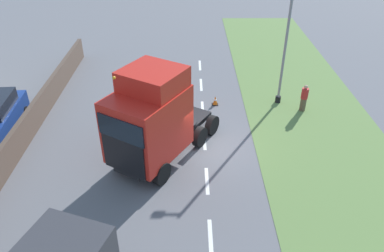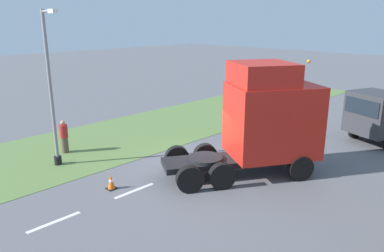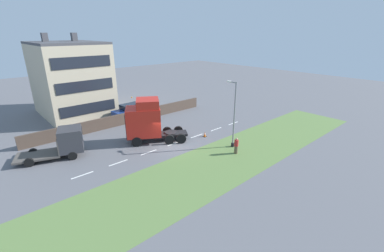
{
  "view_description": "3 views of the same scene",
  "coord_description": "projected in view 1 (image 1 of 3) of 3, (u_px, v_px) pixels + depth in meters",
  "views": [
    {
      "loc": [
        0.75,
        15.16,
        10.95
      ],
      "look_at": [
        0.66,
        1.73,
        2.39
      ],
      "focal_mm": 35.0,
      "sensor_mm": 36.0,
      "label": 1
    },
    {
      "loc": [
        10.66,
        -11.62,
        6.29
      ],
      "look_at": [
        -1.58,
        0.83,
        1.27
      ],
      "focal_mm": 35.0,
      "sensor_mm": 36.0,
      "label": 2
    },
    {
      "loc": [
        -19.74,
        14.37,
        11.07
      ],
      "look_at": [
        -2.16,
        -1.25,
        2.42
      ],
      "focal_mm": 24.0,
      "sensor_mm": 36.0,
      "label": 3
    }
  ],
  "objects": [
    {
      "name": "lane_markings",
      "position": [
        204.0,
        140.0,
        19.27
      ],
      "size": [
        0.16,
        21.0,
        0.0
      ],
      "color": "white",
      "rests_on": "ground"
    },
    {
      "name": "lamp_post",
      "position": [
        283.0,
        54.0,
        20.99
      ],
      "size": [
        1.28,
        0.32,
        6.68
      ],
      "color": "black",
      "rests_on": "ground"
    },
    {
      "name": "pedestrian",
      "position": [
        304.0,
        98.0,
        21.4
      ],
      "size": [
        0.39,
        0.39,
        1.63
      ],
      "color": "brown",
      "rests_on": "ground"
    },
    {
      "name": "boundary_wall",
      "position": [
        21.0,
        136.0,
        18.24
      ],
      "size": [
        0.25,
        24.0,
        1.44
      ],
      "color": "#4C3D33",
      "rests_on": "ground"
    },
    {
      "name": "traffic_cone_lead",
      "position": [
        215.0,
        100.0,
        22.25
      ],
      "size": [
        0.36,
        0.36,
        0.58
      ],
      "color": "black",
      "rests_on": "ground"
    },
    {
      "name": "ground_plane",
      "position": [
        205.0,
        148.0,
        18.68
      ],
      "size": [
        120.0,
        120.0,
        0.0
      ],
      "primitive_type": "plane",
      "color": "slate",
      "rests_on": "ground"
    },
    {
      "name": "lorry_cab",
      "position": [
        152.0,
        120.0,
        16.48
      ],
      "size": [
        5.36,
        6.51,
        4.78
      ],
      "rotation": [
        0.0,
        0.0,
        -0.55
      ],
      "color": "black",
      "rests_on": "ground"
    },
    {
      "name": "grass_verge",
      "position": [
        325.0,
        147.0,
        18.71
      ],
      "size": [
        7.0,
        44.0,
        0.01
      ],
      "color": "#607F42",
      "rests_on": "ground"
    }
  ]
}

